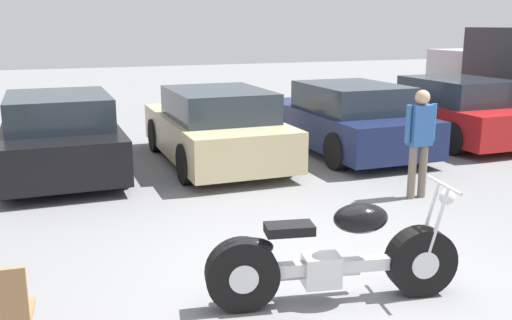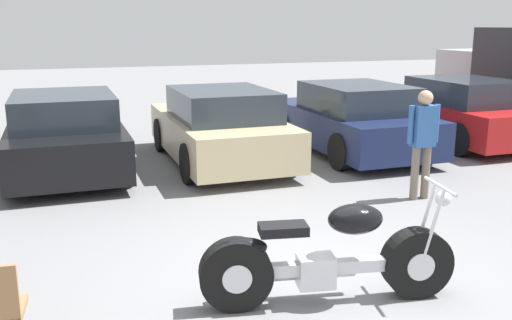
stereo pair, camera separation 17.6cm
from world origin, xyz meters
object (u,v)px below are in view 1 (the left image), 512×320
(motorcycle, at_px, (332,258))
(parked_car_red, at_px, (450,111))
(parked_car_navy, at_px, (346,119))
(parked_car_black, at_px, (60,135))
(parked_car_champagne, at_px, (216,128))
(person_standing, at_px, (420,135))

(motorcycle, bearing_deg, parked_car_red, 43.85)
(parked_car_navy, bearing_deg, parked_car_red, 4.18)
(parked_car_black, bearing_deg, parked_car_red, -0.72)
(parked_car_champagne, bearing_deg, parked_car_red, 1.64)
(parked_car_black, bearing_deg, parked_car_navy, -3.17)
(parked_car_navy, bearing_deg, parked_car_black, 176.83)
(motorcycle, distance_m, parked_car_champagne, 5.72)
(parked_car_black, distance_m, parked_car_navy, 5.50)
(parked_car_black, distance_m, person_standing, 6.03)
(parked_car_black, xyz_separation_m, parked_car_red, (8.24, -0.10, 0.00))
(parked_car_navy, distance_m, person_standing, 3.23)
(parked_car_red, bearing_deg, parked_car_black, 179.28)
(parked_car_champagne, relative_size, parked_car_red, 1.00)
(parked_car_navy, height_order, person_standing, person_standing)
(parked_car_red, bearing_deg, parked_car_champagne, -178.36)
(parked_car_navy, xyz_separation_m, parked_car_red, (2.75, 0.20, 0.00))
(parked_car_red, bearing_deg, motorcycle, -136.15)
(parked_car_champagne, distance_m, parked_car_navy, 2.75)
(motorcycle, relative_size, parked_car_red, 0.58)
(parked_car_navy, bearing_deg, parked_car_champagne, 179.10)
(parked_car_black, xyz_separation_m, person_standing, (4.93, -3.47, 0.30))
(parked_car_black, relative_size, person_standing, 2.56)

